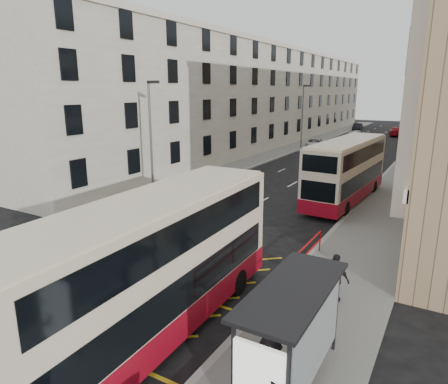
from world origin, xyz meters
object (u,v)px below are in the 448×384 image
Objects in this scene: double_decker_front at (152,269)px; white_van at (315,144)px; bus_shelter at (292,322)px; car_dark at (357,127)px; double_decker_rear at (347,171)px; pedestrian_near at (271,336)px; car_silver at (354,135)px; street_lamp_far at (303,113)px; pedestrian_far at (335,278)px; street_lamp_near at (151,135)px; car_red at (397,132)px.

white_van is at bearing 99.42° from double_decker_front.
bus_shelter is 71.91m from car_dark.
pedestrian_near is at bearing -78.74° from double_decker_rear.
double_decker_front reaches higher than car_silver.
car_silver is at bearing 72.26° from street_lamp_far.
bus_shelter is 2.36× the size of pedestrian_far.
street_lamp_near is at bearing 128.11° from double_decker_front.
car_dark is (-12.72, 69.95, -0.39)m from pedestrian_near.
pedestrian_far is (3.11, -14.19, -1.14)m from double_decker_rear.
street_lamp_far is 24.17m from car_red.
bus_shelter is 1.48m from pedestrian_near.
white_van is at bearing -92.36° from pedestrian_near.
car_silver is (4.03, 12.58, -3.84)m from street_lamp_far.
street_lamp_far reaches higher than car_dark.
double_decker_rear is 45.38m from car_red.
double_decker_rear is 2.55× the size of car_dark.
pedestrian_near is 4.45m from pedestrian_far.
pedestrian_far is 0.39× the size of car_silver.
street_lamp_near is at bearing -90.00° from street_lamp_far.
pedestrian_near is (3.83, 0.30, -1.19)m from double_decker_front.
street_lamp_far is at bearing 119.68° from double_decker_rear.
car_dark is 0.81× the size of car_red.
bus_shelter is at bearing -83.05° from white_van.
street_lamp_near is 16.60m from pedestrian_far.
double_decker_rear is at bearing -100.76° from pedestrian_near.
white_van is 12.12m from car_silver.
car_red is (-2.51, 45.29, -1.42)m from double_decker_rear.
street_lamp_far is at bearing -89.26° from car_silver.
street_lamp_near is 30.00m from street_lamp_far.
car_red is at bearing -103.97° from pedestrian_near.
white_van is at bearing -58.01° from pedestrian_far.
street_lamp_near is 4.22× the size of pedestrian_near.
street_lamp_near reaches higher than car_red.
car_red is at bearing 81.79° from car_silver.
pedestrian_far is at bearing -83.54° from car_dark.
double_decker_front is 4.02m from pedestrian_near.
car_red is (-5.03, 63.89, -0.33)m from pedestrian_near.
street_lamp_far reaches higher than pedestrian_near.
street_lamp_near reaches higher than bus_shelter.
bus_shelter reaches higher than pedestrian_near.
pedestrian_near is at bearing -71.62° from street_lamp_far.
car_silver is at bearing 105.13° from double_decker_rear.
bus_shelter is 56.02m from car_silver.
pedestrian_far reaches higher than car_silver.
street_lamp_near is (-14.69, 12.39, 2.50)m from bus_shelter.
white_van is 27.51m from car_dark.
car_silver reaches higher than car_red.
street_lamp_near is at bearing 70.99° from car_red.
double_decker_front is at bearing 60.15° from pedestrian_far.
street_lamp_far is (-14.69, 42.39, 2.50)m from bus_shelter.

